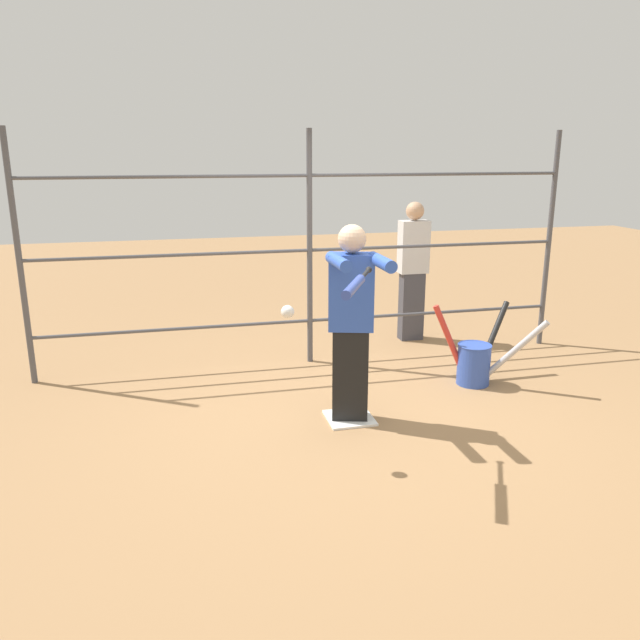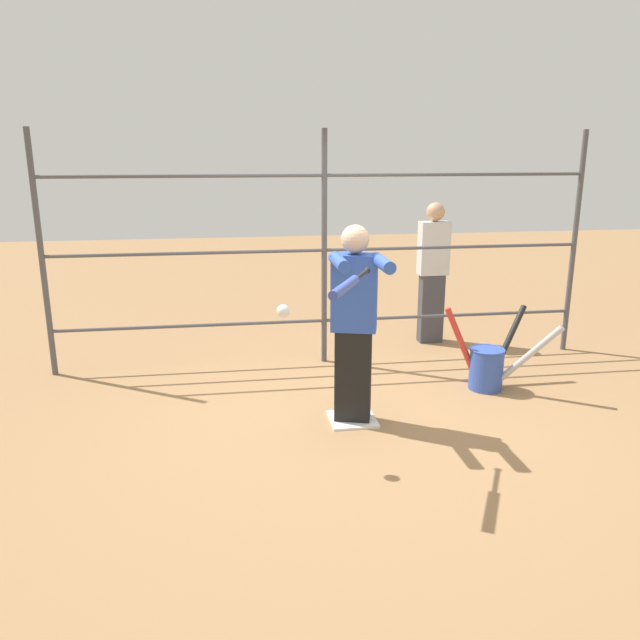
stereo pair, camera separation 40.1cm
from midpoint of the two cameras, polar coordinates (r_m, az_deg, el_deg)
The scene contains 8 objects.
ground_plane at distance 5.53m, azimuth 0.63°, elevation -9.07°, with size 24.00×24.00×0.00m, color #9E754C.
home_plate at distance 5.52m, azimuth 0.63°, elevation -8.98°, with size 0.40×0.40×0.02m.
fence_backstop at distance 6.68m, azimuth -2.69°, elevation 6.38°, with size 5.79×0.06×2.50m.
batter at distance 5.20m, azimuth 0.71°, elevation 0.12°, with size 0.42×0.66×1.70m.
baseball_bat_swinging at distance 4.19m, azimuth 0.56°, elevation 3.25°, with size 0.44×0.78×0.07m.
softball_in_flight at distance 4.51m, azimuth -5.54°, elevation 0.72°, with size 0.10×0.10×0.10m.
bat_bucket at distance 6.39m, azimuth 12.32°, elevation -3.68°, with size 0.99×0.78×0.81m.
bystander_behind_fence at distance 7.63m, azimuth 6.99°, elevation 4.61°, with size 0.35×0.22×1.69m.
Camera 1 is at (1.42, 4.84, 2.28)m, focal length 35.00 mm.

